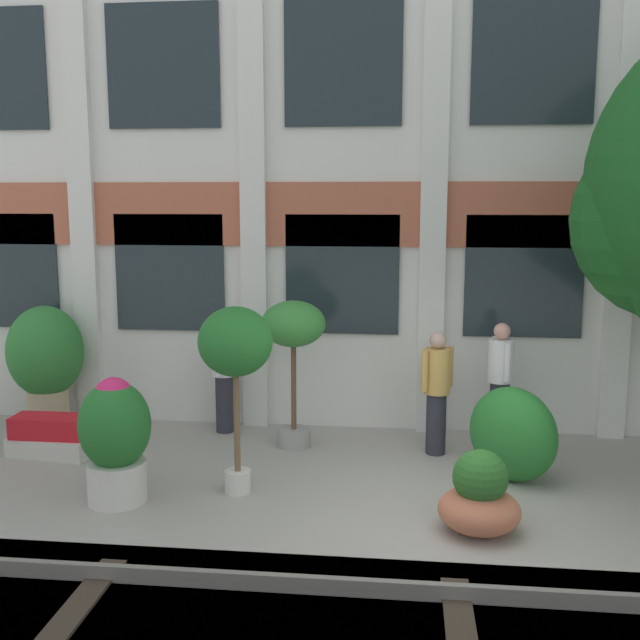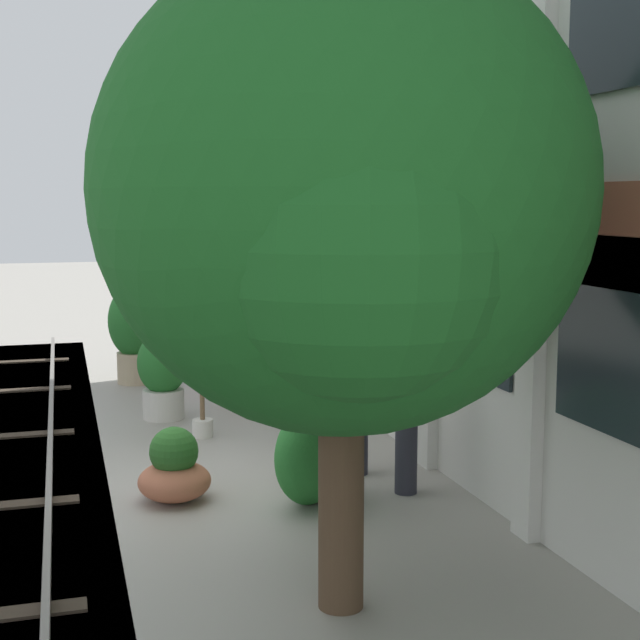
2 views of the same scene
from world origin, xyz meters
TOP-DOWN VIEW (x-y plane):
  - ground_plane at (0.00, 0.00)m, footprint 80.00×80.00m
  - apartment_facade at (0.00, 3.39)m, footprint 15.53×0.64m
  - broadleaf_tree at (3.48, 0.82)m, footprint 4.16×3.96m
  - potted_plant_tall_urn at (-1.83, 2.21)m, footprint 0.86×0.86m
  - potted_plant_glazed_jar at (-5.50, 2.60)m, footprint 1.08×1.08m
  - potted_plant_square_trough at (-4.93, 1.49)m, footprint 1.13×0.59m
  - potted_plant_low_pan at (-2.24, 0.55)m, footprint 0.83×0.83m
  - potted_plant_stone_basin at (-3.50, 0.14)m, footprint 0.79×0.79m
  - potted_plant_wide_bowl at (0.41, -0.18)m, footprint 0.83×0.83m
  - potted_plant_ribbed_drum at (-6.39, -0.04)m, footprint 0.98×0.98m
  - scooter_near_curb at (-6.79, 1.55)m, footprint 1.32×0.70m
  - resident_by_doorway at (0.91, 2.44)m, footprint 0.34×0.52m
  - resident_watching_tracks at (-2.91, 2.74)m, footprint 0.34×0.52m
  - resident_near_plants at (0.06, 2.13)m, footprint 0.42×0.38m
  - topiary_hedge at (0.93, 1.29)m, footprint 1.32×1.29m

SIDE VIEW (x-z plane):
  - ground_plane at x=0.00m, z-range 0.00..0.00m
  - potted_plant_square_trough at x=-4.93m, z-range -0.01..0.52m
  - potted_plant_wide_bowl at x=0.41m, z-range -0.08..0.78m
  - scooter_near_curb at x=-6.79m, z-range -0.05..0.93m
  - topiary_hedge at x=0.93m, z-range 0.00..1.13m
  - potted_plant_stone_basin at x=-3.50m, z-range 0.06..1.47m
  - resident_watching_tracks at x=-2.91m, z-range 0.05..1.62m
  - resident_near_plants at x=0.06m, z-range 0.06..1.69m
  - resident_by_doorway at x=0.91m, z-range 0.07..1.77m
  - potted_plant_ribbed_drum at x=-6.39m, z-range 0.09..1.94m
  - potted_plant_glazed_jar at x=-5.50m, z-range 0.14..1.95m
  - potted_plant_tall_urn at x=-1.83m, z-range 0.53..2.52m
  - potted_plant_low_pan at x=-2.24m, z-range 0.61..2.75m
  - broadleaf_tree at x=3.48m, z-range 0.66..6.08m
  - apartment_facade at x=0.00m, z-range -0.03..8.82m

